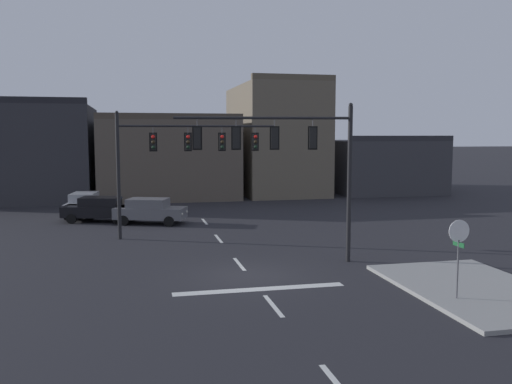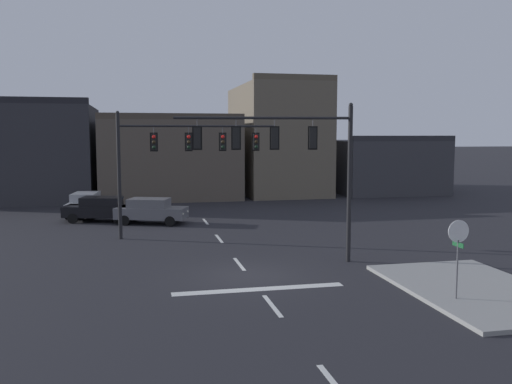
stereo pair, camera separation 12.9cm
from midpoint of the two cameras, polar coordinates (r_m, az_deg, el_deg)
name	(u,v)px [view 1 (the left image)]	position (r m, az deg, el deg)	size (l,w,h in m)	color
ground_plane	(249,276)	(22.33, -0.93, -8.67)	(400.00, 400.00, 0.00)	#232328
sidewalk_near_corner	(477,289)	(21.65, 21.79, -9.39)	(5.00, 8.00, 0.15)	gray
stop_bar_paint	(260,289)	(20.45, 0.22, -10.06)	(6.40, 0.50, 0.01)	silver
lane_centreline	(239,264)	(24.23, -1.90, -7.49)	(0.16, 26.40, 0.01)	silver
signal_mast_near_side	(290,151)	(23.92, 3.39, 4.24)	(7.68, 1.27, 7.03)	black
signal_mast_far_side	(175,151)	(30.24, -8.55, 4.26)	(8.71, 0.49, 6.90)	black
stop_sign	(459,240)	(19.60, 20.13, -4.70)	(0.76, 0.64, 2.83)	#56565B
car_lot_nearside	(99,209)	(37.02, -16.12, -1.66)	(4.69, 2.75, 1.61)	black
car_lot_middle	(84,204)	(39.83, -17.53, -1.18)	(2.38, 4.62, 1.61)	#9EA0A5
car_lot_farside	(150,210)	(35.37, -11.09, -1.89)	(4.75, 3.16, 1.61)	slate
building_row	(199,153)	(51.62, -6.04, 4.08)	(43.28, 13.20, 10.72)	#2D2D33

